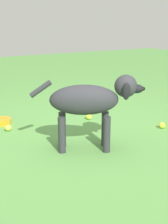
{
  "coord_description": "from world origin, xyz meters",
  "views": [
    {
      "loc": [
        -1.39,
        -2.47,
        1.12
      ],
      "look_at": [
        -0.09,
        -0.2,
        0.34
      ],
      "focal_mm": 50.79,
      "sensor_mm": 36.0,
      "label": 1
    }
  ],
  "objects_px": {
    "tennis_ball_3": "(162,125)",
    "tennis_ball_4": "(8,128)",
    "dog": "(91,101)",
    "tennis_ball_1": "(89,117)",
    "water_bowl": "(1,121)"
  },
  "relations": [
    {
      "from": "tennis_ball_4",
      "to": "water_bowl",
      "type": "bearing_deg",
      "value": 90.76
    },
    {
      "from": "dog",
      "to": "tennis_ball_4",
      "type": "xyz_separation_m",
      "value": [
        -0.5,
        0.82,
        -0.41
      ]
    },
    {
      "from": "dog",
      "to": "tennis_ball_4",
      "type": "relative_size",
      "value": 13.51
    },
    {
      "from": "tennis_ball_1",
      "to": "dog",
      "type": "bearing_deg",
      "value": -119.6
    },
    {
      "from": "tennis_ball_3",
      "to": "tennis_ball_4",
      "type": "distance_m",
      "value": 1.61
    },
    {
      "from": "tennis_ball_4",
      "to": "water_bowl",
      "type": "distance_m",
      "value": 0.25
    },
    {
      "from": "tennis_ball_1",
      "to": "tennis_ball_3",
      "type": "distance_m",
      "value": 0.83
    },
    {
      "from": "dog",
      "to": "tennis_ball_3",
      "type": "bearing_deg",
      "value": 32.96
    },
    {
      "from": "dog",
      "to": "tennis_ball_4",
      "type": "distance_m",
      "value": 1.04
    },
    {
      "from": "tennis_ball_3",
      "to": "water_bowl",
      "type": "height_order",
      "value": "tennis_ball_3"
    },
    {
      "from": "tennis_ball_1",
      "to": "tennis_ball_4",
      "type": "bearing_deg",
      "value": 174.9
    },
    {
      "from": "tennis_ball_1",
      "to": "tennis_ball_3",
      "type": "relative_size",
      "value": 1.0
    },
    {
      "from": "dog",
      "to": "tennis_ball_3",
      "type": "xyz_separation_m",
      "value": [
        0.93,
        0.09,
        -0.41
      ]
    },
    {
      "from": "tennis_ball_1",
      "to": "water_bowl",
      "type": "bearing_deg",
      "value": 159.98
    },
    {
      "from": "tennis_ball_1",
      "to": "water_bowl",
      "type": "height_order",
      "value": "tennis_ball_1"
    }
  ]
}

